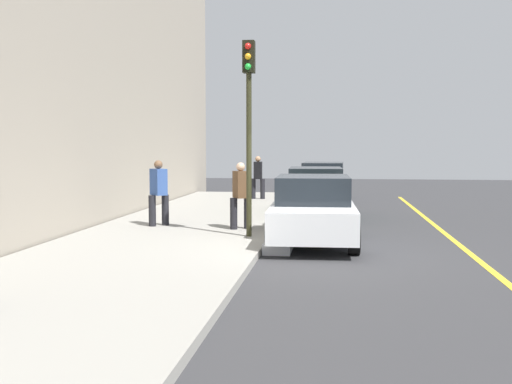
{
  "coord_description": "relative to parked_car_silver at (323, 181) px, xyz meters",
  "views": [
    {
      "loc": [
        12.39,
        0.45,
        2.19
      ],
      "look_at": [
        -1.65,
        -1.38,
        1.11
      ],
      "focal_mm": 42.6,
      "sensor_mm": 36.0,
      "label": 1
    }
  ],
  "objects": [
    {
      "name": "traffic_light_pole",
      "position": [
        11.25,
        -1.43,
        2.33
      ],
      "size": [
        0.35,
        0.26,
        4.35
      ],
      "color": "#2D2D19",
      "rests_on": "sidewalk"
    },
    {
      "name": "parked_car_white",
      "position": [
        11.12,
        -0.0,
        -0.0
      ],
      "size": [
        4.21,
        1.99,
        1.51
      ],
      "color": "black",
      "rests_on": "ground"
    },
    {
      "name": "pedestrian_blue_coat",
      "position": [
        9.72,
        -3.98,
        0.28
      ],
      "size": [
        0.52,
        0.52,
        1.67
      ],
      "color": "black",
      "rests_on": "sidewalk"
    },
    {
      "name": "sidewalk",
      "position": [
        12.29,
        -3.28,
        -0.68
      ],
      "size": [
        28.0,
        4.6,
        0.15
      ],
      "primitive_type": "cube",
      "color": "gray",
      "rests_on": "ground"
    },
    {
      "name": "lane_stripe_centre",
      "position": [
        12.29,
        3.22,
        -0.75
      ],
      "size": [
        28.0,
        0.14,
        0.01
      ],
      "primitive_type": "cube",
      "color": "gold",
      "rests_on": "ground"
    },
    {
      "name": "parked_car_green",
      "position": [
        5.87,
        -0.11,
        -0.0
      ],
      "size": [
        4.24,
        2.01,
        1.51
      ],
      "color": "black",
      "rests_on": "ground"
    },
    {
      "name": "parked_car_silver",
      "position": [
        0.0,
        0.0,
        0.0
      ],
      "size": [
        4.47,
        1.98,
        1.51
      ],
      "color": "black",
      "rests_on": "ground"
    },
    {
      "name": "snow_bank_curb",
      "position": [
        9.28,
        -0.68,
        -0.65
      ],
      "size": [
        7.03,
        0.56,
        0.22
      ],
      "primitive_type": "cube",
      "color": "white",
      "rests_on": "ground"
    },
    {
      "name": "ground_plane",
      "position": [
        12.29,
        0.02,
        -0.76
      ],
      "size": [
        56.0,
        56.0,
        0.0
      ],
      "primitive_type": "plane",
      "color": "#333335"
    },
    {
      "name": "pedestrian_black_coat",
      "position": [
        1.59,
        -2.46,
        0.27
      ],
      "size": [
        0.45,
        0.54,
        1.64
      ],
      "color": "black",
      "rests_on": "sidewalk"
    },
    {
      "name": "pedestrian_brown_coat",
      "position": [
        10.05,
        -1.81,
        0.26
      ],
      "size": [
        0.52,
        0.5,
        1.63
      ],
      "color": "black",
      "rests_on": "sidewalk"
    }
  ]
}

